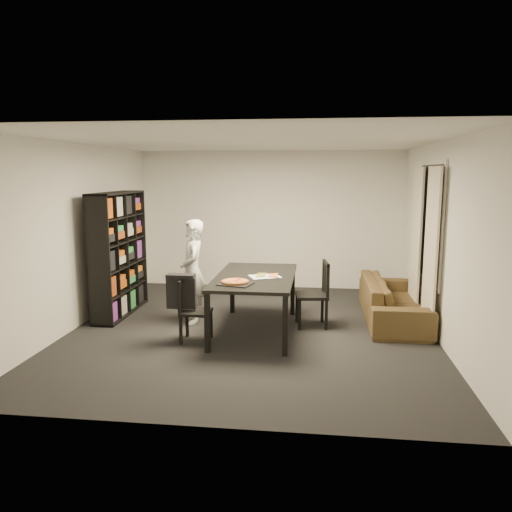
# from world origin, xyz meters

# --- Properties ---
(room) EXTENTS (5.01, 5.51, 2.61)m
(room) POSITION_xyz_m (0.00, 0.00, 1.30)
(room) COLOR black
(room) RESTS_ON ground
(window_pane) EXTENTS (0.02, 1.40, 1.60)m
(window_pane) POSITION_xyz_m (2.48, 0.60, 1.50)
(window_pane) COLOR black
(window_pane) RESTS_ON room
(window_frame) EXTENTS (0.03, 1.52, 1.72)m
(window_frame) POSITION_xyz_m (2.48, 0.60, 1.50)
(window_frame) COLOR white
(window_frame) RESTS_ON room
(curtain_left) EXTENTS (0.03, 0.70, 2.25)m
(curtain_left) POSITION_xyz_m (2.40, 0.08, 1.15)
(curtain_left) COLOR beige
(curtain_left) RESTS_ON room
(curtain_right) EXTENTS (0.03, 0.70, 2.25)m
(curtain_right) POSITION_xyz_m (2.40, 1.12, 1.15)
(curtain_right) COLOR beige
(curtain_right) RESTS_ON room
(bookshelf) EXTENTS (0.35, 1.50, 1.90)m
(bookshelf) POSITION_xyz_m (-2.16, 0.60, 0.95)
(bookshelf) COLOR black
(bookshelf) RESTS_ON room
(dining_table) EXTENTS (1.06, 1.91, 0.79)m
(dining_table) POSITION_xyz_m (0.06, -0.04, 0.72)
(dining_table) COLOR black
(dining_table) RESTS_ON room
(chair_left) EXTENTS (0.39, 0.39, 0.83)m
(chair_left) POSITION_xyz_m (-0.74, -0.55, 0.47)
(chair_left) COLOR black
(chair_left) RESTS_ON room
(chair_right) EXTENTS (0.50, 0.50, 0.95)m
(chair_right) POSITION_xyz_m (0.92, 0.31, 0.54)
(chair_right) COLOR black
(chair_right) RESTS_ON room
(draped_jacket) EXTENTS (0.38, 0.16, 0.46)m
(draped_jacket) POSITION_xyz_m (-0.85, -0.55, 0.68)
(draped_jacket) COLOR black
(draped_jacket) RESTS_ON chair_left
(person) EXTENTS (0.52, 0.64, 1.52)m
(person) POSITION_xyz_m (-0.91, 0.28, 0.76)
(person) COLOR silver
(person) RESTS_ON room
(baking_tray) EXTENTS (0.47, 0.41, 0.01)m
(baking_tray) POSITION_xyz_m (-0.12, -0.62, 0.80)
(baking_tray) COLOR black
(baking_tray) RESTS_ON dining_table
(pepperoni_pizza) EXTENTS (0.35, 0.35, 0.03)m
(pepperoni_pizza) POSITION_xyz_m (-0.13, -0.57, 0.82)
(pepperoni_pizza) COLOR brown
(pepperoni_pizza) RESTS_ON dining_table
(kitchen_towel) EXTENTS (0.49, 0.43, 0.01)m
(kitchen_towel) POSITION_xyz_m (0.20, -0.11, 0.80)
(kitchen_towel) COLOR white
(kitchen_towel) RESTS_ON dining_table
(pizza_slices) EXTENTS (0.44, 0.40, 0.01)m
(pizza_slices) POSITION_xyz_m (0.23, -0.07, 0.81)
(pizza_slices) COLOR #CA823F
(pizza_slices) RESTS_ON dining_table
(sofa) EXTENTS (0.83, 2.12, 0.62)m
(sofa) POSITION_xyz_m (2.04, 0.73, 0.31)
(sofa) COLOR #43321A
(sofa) RESTS_ON room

